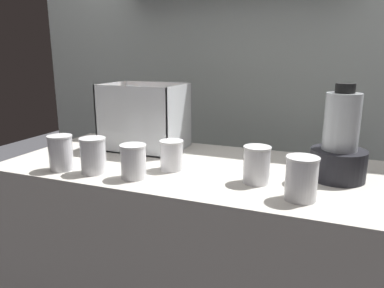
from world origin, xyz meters
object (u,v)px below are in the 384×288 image
(juice_cup_mango_rightmost, at_px, (301,180))
(juice_cup_mango_far_right, at_px, (257,166))
(carrot_display_bin, at_px, (144,129))
(blender_pitcher, at_px, (339,146))
(juice_cup_orange_left, at_px, (93,157))
(juice_cup_carrot_middle, at_px, (133,163))
(juice_cup_beet_far_left, at_px, (61,154))
(juice_cup_orange_right, at_px, (172,157))

(juice_cup_mango_rightmost, bearing_deg, juice_cup_mango_far_right, 147.84)
(carrot_display_bin, distance_m, blender_pitcher, 0.80)
(juice_cup_mango_rightmost, bearing_deg, juice_cup_orange_left, -178.56)
(juice_cup_orange_left, relative_size, juice_cup_mango_rightmost, 0.99)
(blender_pitcher, distance_m, juice_cup_mango_rightmost, 0.25)
(blender_pitcher, relative_size, juice_cup_carrot_middle, 2.75)
(juice_cup_orange_left, bearing_deg, juice_cup_beet_far_left, -173.79)
(carrot_display_bin, bearing_deg, juice_cup_mango_rightmost, -26.89)
(juice_cup_carrot_middle, xyz_separation_m, juice_cup_orange_right, (0.08, 0.13, -0.01))
(juice_cup_orange_left, relative_size, juice_cup_mango_far_right, 1.04)
(blender_pitcher, relative_size, juice_cup_beet_far_left, 2.51)
(juice_cup_carrot_middle, relative_size, juice_cup_mango_far_right, 0.95)
(blender_pitcher, relative_size, juice_cup_orange_right, 2.94)
(carrot_display_bin, bearing_deg, juice_cup_beet_far_left, -108.05)
(carrot_display_bin, distance_m, juice_cup_carrot_middle, 0.40)
(juice_cup_beet_far_left, xyz_separation_m, juice_cup_orange_right, (0.37, 0.15, -0.01))
(carrot_display_bin, xyz_separation_m, juice_cup_mango_far_right, (0.55, -0.26, -0.03))
(carrot_display_bin, relative_size, juice_cup_beet_far_left, 2.67)
(juice_cup_carrot_middle, relative_size, juice_cup_orange_right, 1.07)
(juice_cup_mango_rightmost, bearing_deg, carrot_display_bin, 153.11)
(juice_cup_orange_left, bearing_deg, blender_pitcher, 17.19)
(juice_cup_orange_right, relative_size, juice_cup_mango_rightmost, 0.85)
(juice_cup_orange_left, relative_size, juice_cup_carrot_middle, 1.09)
(carrot_display_bin, relative_size, juice_cup_mango_rightmost, 2.66)
(juice_cup_orange_right, relative_size, juice_cup_mango_far_right, 0.89)
(juice_cup_mango_rightmost, bearing_deg, juice_cup_orange_right, 165.91)
(blender_pitcher, distance_m, juice_cup_beet_far_left, 0.95)
(juice_cup_carrot_middle, bearing_deg, juice_cup_mango_rightmost, 1.50)
(carrot_display_bin, relative_size, blender_pitcher, 1.07)
(juice_cup_carrot_middle, xyz_separation_m, juice_cup_mango_far_right, (0.39, 0.11, 0.00))
(blender_pitcher, height_order, juice_cup_mango_rightmost, blender_pitcher)
(blender_pitcher, distance_m, juice_cup_orange_right, 0.57)
(juice_cup_beet_far_left, height_order, juice_cup_orange_right, juice_cup_beet_far_left)
(juice_cup_carrot_middle, bearing_deg, juice_cup_orange_right, 58.07)
(blender_pitcher, distance_m, juice_cup_orange_left, 0.83)
(juice_cup_beet_far_left, height_order, juice_cup_mango_rightmost, same)
(carrot_display_bin, bearing_deg, juice_cup_orange_right, -44.77)
(juice_cup_mango_far_right, bearing_deg, juice_cup_beet_far_left, -169.68)
(juice_cup_mango_far_right, relative_size, juice_cup_mango_rightmost, 0.95)
(blender_pitcher, bearing_deg, juice_cup_orange_left, -162.81)
(juice_cup_beet_far_left, height_order, juice_cup_carrot_middle, juice_cup_beet_far_left)
(juice_cup_mango_far_right, distance_m, juice_cup_mango_rightmost, 0.17)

